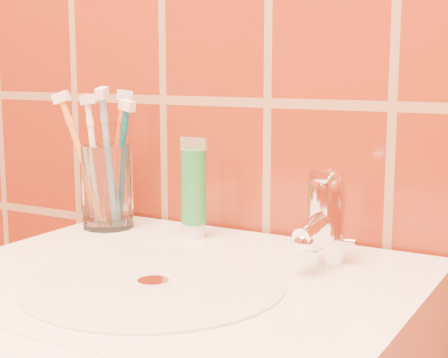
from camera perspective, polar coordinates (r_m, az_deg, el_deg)
The scene contains 8 objects.
glass_tumbler at distance 1.06m, azimuth -9.69°, elevation -0.62°, with size 0.08×0.08×0.13m, color white.
toothpaste_tube at distance 0.98m, azimuth -2.53°, elevation -1.03°, with size 0.04×0.04×0.15m.
faucet at distance 0.86m, azimuth 8.41°, elevation -2.82°, with size 0.05×0.11×0.12m.
toothbrush_0 at distance 1.03m, azimuth -9.58°, elevation 1.53°, with size 0.03×0.06×0.22m, color #6FA4C6, non-canonical shape.
toothbrush_1 at distance 1.06m, azimuth -8.96°, elevation 1.63°, with size 0.05×0.04×0.21m, color #CB5123, non-canonical shape.
toothbrush_2 at distance 1.06m, azimuth -10.69°, elevation 1.38°, with size 0.05×0.03×0.21m, color white, non-canonical shape.
toothbrush_3 at distance 1.05m, azimuth -11.61°, elevation 1.42°, with size 0.09×0.04×0.21m, color orange, non-canonical shape.
toothbrush_4 at distance 1.05m, azimuth -8.65°, elevation 1.14°, with size 0.06×0.03×0.20m, color #0C5866, non-canonical shape.
Camera 1 is at (0.44, 0.30, 1.10)m, focal length 55.00 mm.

